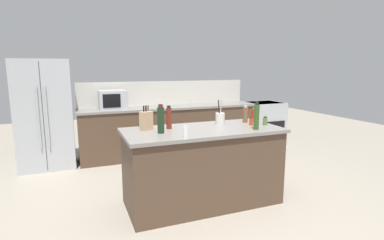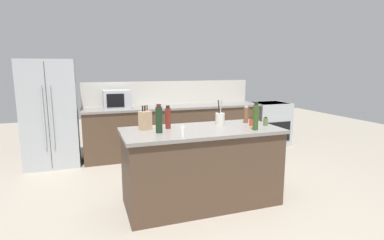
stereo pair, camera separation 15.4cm
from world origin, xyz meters
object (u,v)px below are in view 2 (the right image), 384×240
(salt_shaker, at_px, (183,132))
(spice_jar_oregano, at_px, (266,122))
(refrigerator, at_px, (51,113))
(wine_bottle, at_px, (159,119))
(vinegar_bottle, at_px, (168,118))
(range_oven, at_px, (269,123))
(utensil_crock, at_px, (220,118))
(pepper_grinder, at_px, (246,115))
(microwave, at_px, (117,99))
(spice_jar_paprika, at_px, (251,122))
(hot_sauce_bottle, at_px, (255,115))
(knife_block, at_px, (145,120))
(olive_oil_bottle, at_px, (256,117))

(salt_shaker, bearing_deg, spice_jar_oregano, 12.50)
(refrigerator, height_order, wine_bottle, refrigerator)
(vinegar_bottle, distance_m, wine_bottle, 0.25)
(range_oven, xyz_separation_m, spice_jar_oregano, (-1.59, -2.27, 0.52))
(utensil_crock, relative_size, pepper_grinder, 1.40)
(microwave, relative_size, spice_jar_paprika, 4.45)
(range_oven, height_order, microwave, microwave)
(salt_shaker, relative_size, wine_bottle, 0.40)
(salt_shaker, bearing_deg, utensil_crock, 37.30)
(spice_jar_oregano, bearing_deg, refrigerator, 139.51)
(microwave, height_order, hot_sauce_bottle, microwave)
(knife_block, distance_m, olive_oil_bottle, 1.30)
(olive_oil_bottle, bearing_deg, microwave, 118.71)
(knife_block, height_order, hot_sauce_bottle, knife_block)
(range_oven, distance_m, vinegar_bottle, 3.52)
(refrigerator, height_order, range_oven, refrigerator)
(knife_block, xyz_separation_m, pepper_grinder, (1.35, -0.00, -0.01))
(hot_sauce_bottle, relative_size, spice_jar_paprika, 1.81)
(spice_jar_oregano, height_order, wine_bottle, wine_bottle)
(microwave, relative_size, pepper_grinder, 2.08)
(spice_jar_paprika, bearing_deg, salt_shaker, -162.76)
(olive_oil_bottle, bearing_deg, spice_jar_paprika, 69.95)
(salt_shaker, height_order, wine_bottle, wine_bottle)
(range_oven, distance_m, spice_jar_oregano, 2.82)
(microwave, xyz_separation_m, salt_shaker, (0.43, -2.53, -0.10))
(refrigerator, bearing_deg, hot_sauce_bottle, -36.67)
(vinegar_bottle, distance_m, pepper_grinder, 1.08)
(range_oven, height_order, olive_oil_bottle, olive_oil_bottle)
(salt_shaker, relative_size, pepper_grinder, 0.56)
(microwave, distance_m, vinegar_bottle, 2.08)
(hot_sauce_bottle, bearing_deg, utensil_crock, -175.27)
(range_oven, relative_size, salt_shaker, 7.15)
(refrigerator, relative_size, spice_jar_paprika, 16.80)
(spice_jar_paprika, bearing_deg, spice_jar_oregano, -16.13)
(pepper_grinder, bearing_deg, spice_jar_oregano, -61.40)
(wine_bottle, bearing_deg, hot_sauce_bottle, 10.53)
(utensil_crock, xyz_separation_m, salt_shaker, (-0.66, -0.51, -0.02))
(pepper_grinder, relative_size, olive_oil_bottle, 0.69)
(utensil_crock, relative_size, hot_sauce_bottle, 1.65)
(knife_block, height_order, utensil_crock, utensil_crock)
(olive_oil_bottle, bearing_deg, vinegar_bottle, 155.99)
(spice_jar_oregano, distance_m, pepper_grinder, 0.29)
(microwave, xyz_separation_m, spice_jar_paprika, (1.44, -2.22, -0.12))
(vinegar_bottle, distance_m, spice_jar_oregano, 1.24)
(refrigerator, xyz_separation_m, hot_sauce_bottle, (2.73, -2.03, 0.13))
(knife_block, relative_size, vinegar_bottle, 1.04)
(range_oven, distance_m, wine_bottle, 3.77)
(hot_sauce_bottle, relative_size, spice_jar_oregano, 1.78)
(range_oven, xyz_separation_m, pepper_grinder, (-1.73, -2.02, 0.58))
(refrigerator, bearing_deg, microwave, -2.66)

